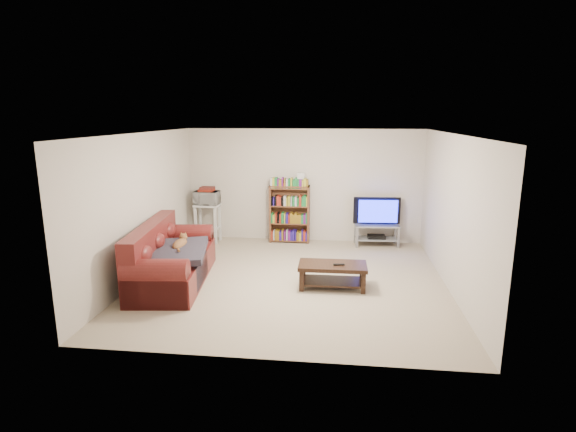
# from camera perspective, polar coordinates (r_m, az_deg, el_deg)

# --- Properties ---
(floor) EXTENTS (5.00, 5.00, 0.00)m
(floor) POSITION_cam_1_polar(r_m,az_deg,el_deg) (7.53, 0.41, -8.13)
(floor) COLOR tan
(floor) RESTS_ON ground
(ceiling) EXTENTS (5.00, 5.00, 0.00)m
(ceiling) POSITION_cam_1_polar(r_m,az_deg,el_deg) (7.05, 0.44, 10.43)
(ceiling) COLOR white
(ceiling) RESTS_ON ground
(wall_back) EXTENTS (5.00, 0.00, 5.00)m
(wall_back) POSITION_cam_1_polar(r_m,az_deg,el_deg) (9.64, 2.03, 3.88)
(wall_back) COLOR beige
(wall_back) RESTS_ON ground
(wall_front) EXTENTS (5.00, 0.00, 5.00)m
(wall_front) POSITION_cam_1_polar(r_m,az_deg,el_deg) (4.80, -2.81, -5.29)
(wall_front) COLOR beige
(wall_front) RESTS_ON ground
(wall_left) EXTENTS (0.00, 5.00, 5.00)m
(wall_left) POSITION_cam_1_polar(r_m,az_deg,el_deg) (7.86, -18.01, 1.23)
(wall_left) COLOR beige
(wall_left) RESTS_ON ground
(wall_right) EXTENTS (0.00, 5.00, 5.00)m
(wall_right) POSITION_cam_1_polar(r_m,az_deg,el_deg) (7.36, 20.15, 0.32)
(wall_right) COLOR beige
(wall_right) RESTS_ON ground
(sofa) EXTENTS (1.23, 2.36, 0.97)m
(sofa) POSITION_cam_1_polar(r_m,az_deg,el_deg) (7.61, -14.93, -5.67)
(sofa) COLOR maroon
(sofa) RESTS_ON floor
(blanket) EXTENTS (1.08, 1.29, 0.19)m
(blanket) POSITION_cam_1_polar(r_m,az_deg,el_deg) (7.36, -13.91, -4.41)
(blanket) COLOR #302C37
(blanket) RESTS_ON sofa
(cat) EXTENTS (0.32, 0.64, 0.19)m
(cat) POSITION_cam_1_polar(r_m,az_deg,el_deg) (7.53, -13.56, -3.51)
(cat) COLOR brown
(cat) RESTS_ON sofa
(coffee_table) EXTENTS (1.07, 0.55, 0.39)m
(coffee_table) POSITION_cam_1_polar(r_m,az_deg,el_deg) (7.18, 5.67, -6.98)
(coffee_table) COLOR black
(coffee_table) RESTS_ON floor
(remote) EXTENTS (0.18, 0.08, 0.02)m
(remote) POSITION_cam_1_polar(r_m,az_deg,el_deg) (7.09, 6.48, -6.14)
(remote) COLOR black
(remote) RESTS_ON coffee_table
(tv_stand) EXTENTS (0.93, 0.47, 0.45)m
(tv_stand) POSITION_cam_1_polar(r_m,az_deg,el_deg) (9.56, 11.18, -1.91)
(tv_stand) COLOR #999EA3
(tv_stand) RESTS_ON floor
(television) EXTENTS (0.98, 0.19, 0.56)m
(television) POSITION_cam_1_polar(r_m,az_deg,el_deg) (9.46, 11.29, 0.58)
(television) COLOR black
(television) RESTS_ON tv_stand
(dvd_player) EXTENTS (0.38, 0.28, 0.06)m
(dvd_player) POSITION_cam_1_polar(r_m,az_deg,el_deg) (9.59, 11.15, -2.59)
(dvd_player) COLOR black
(dvd_player) RESTS_ON tv_stand
(bookshelf) EXTENTS (0.85, 0.27, 1.23)m
(bookshelf) POSITION_cam_1_polar(r_m,az_deg,el_deg) (9.57, 0.20, 0.38)
(bookshelf) COLOR brown
(bookshelf) RESTS_ON floor
(shelf_clutter) EXTENTS (0.62, 0.19, 0.28)m
(shelf_clutter) POSITION_cam_1_polar(r_m,az_deg,el_deg) (9.45, 0.80, 4.53)
(shelf_clutter) COLOR silver
(shelf_clutter) RESTS_ON bookshelf
(microwave_stand) EXTENTS (0.53, 0.40, 0.82)m
(microwave_stand) POSITION_cam_1_polar(r_m,az_deg,el_deg) (9.76, -10.17, -0.23)
(microwave_stand) COLOR silver
(microwave_stand) RESTS_ON floor
(microwave) EXTENTS (0.52, 0.37, 0.28)m
(microwave) POSITION_cam_1_polar(r_m,az_deg,el_deg) (9.67, -10.27, 2.29)
(microwave) COLOR silver
(microwave) RESTS_ON microwave_stand
(game_boxes) EXTENTS (0.31, 0.28, 0.05)m
(game_boxes) POSITION_cam_1_polar(r_m,az_deg,el_deg) (9.65, -10.31, 3.26)
(game_boxes) COLOR maroon
(game_boxes) RESTS_ON microwave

